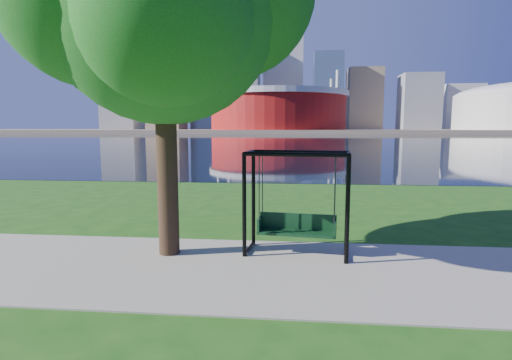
# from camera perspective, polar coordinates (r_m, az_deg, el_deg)

# --- Properties ---
(ground) EXTENTS (900.00, 900.00, 0.00)m
(ground) POSITION_cam_1_polar(r_m,az_deg,el_deg) (8.48, 1.64, -11.71)
(ground) COLOR #1E5114
(ground) RESTS_ON ground
(path) EXTENTS (120.00, 4.00, 0.03)m
(path) POSITION_cam_1_polar(r_m,az_deg,el_deg) (8.01, 1.39, -12.78)
(path) COLOR #9E937F
(path) RESTS_ON ground
(river) EXTENTS (900.00, 180.00, 0.02)m
(river) POSITION_cam_1_polar(r_m,az_deg,el_deg) (110.03, 5.36, 5.91)
(river) COLOR black
(river) RESTS_ON ground
(far_bank) EXTENTS (900.00, 228.00, 2.00)m
(far_bank) POSITION_cam_1_polar(r_m,az_deg,el_deg) (314.00, 5.56, 7.02)
(far_bank) COLOR #937F60
(far_bank) RESTS_ON ground
(stadium) EXTENTS (83.00, 83.00, 32.00)m
(stadium) POSITION_cam_1_polar(r_m,az_deg,el_deg) (243.49, 3.18, 10.06)
(stadium) COLOR maroon
(stadium) RESTS_ON far_bank
(skyline) EXTENTS (392.00, 66.00, 96.50)m
(skyline) POSITION_cam_1_polar(r_m,az_deg,el_deg) (329.10, 4.88, 13.13)
(skyline) COLOR gray
(skyline) RESTS_ON far_bank
(swing) EXTENTS (2.33, 1.23, 2.29)m
(swing) POSITION_cam_1_polar(r_m,az_deg,el_deg) (8.78, 5.89, -3.61)
(swing) COLOR black
(swing) RESTS_ON ground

